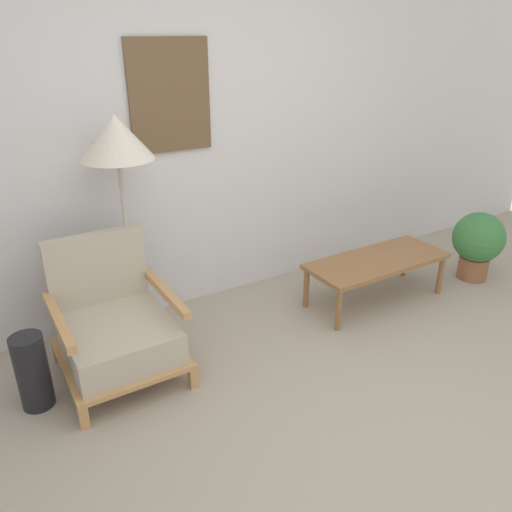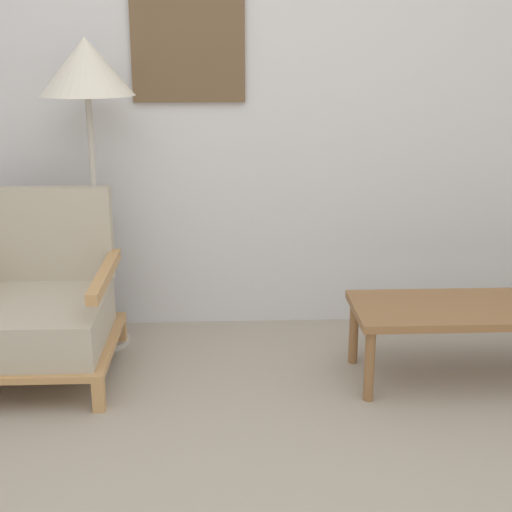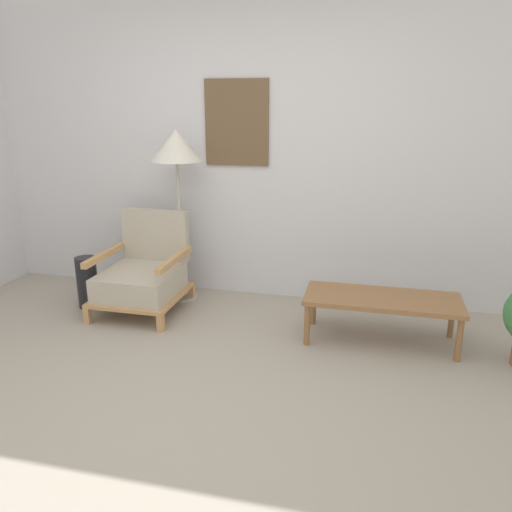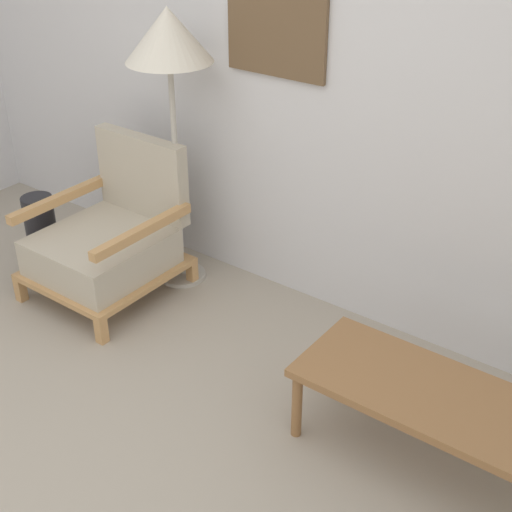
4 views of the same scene
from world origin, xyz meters
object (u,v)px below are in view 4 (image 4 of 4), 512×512
(armchair, at_px, (110,239))
(coffee_table, at_px, (439,403))
(vase, at_px, (42,233))
(floor_lamp, at_px, (169,47))

(armchair, xyz_separation_m, coffee_table, (1.98, -0.16, 0.00))
(armchair, height_order, vase, armchair)
(armchair, relative_size, coffee_table, 0.73)
(coffee_table, bearing_deg, vase, 178.07)
(armchair, xyz_separation_m, floor_lamp, (0.22, 0.32, 1.00))
(armchair, relative_size, vase, 1.82)
(floor_lamp, bearing_deg, coffee_table, -15.14)
(coffee_table, height_order, vase, vase)
(armchair, relative_size, floor_lamp, 0.54)
(coffee_table, distance_m, vase, 2.48)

